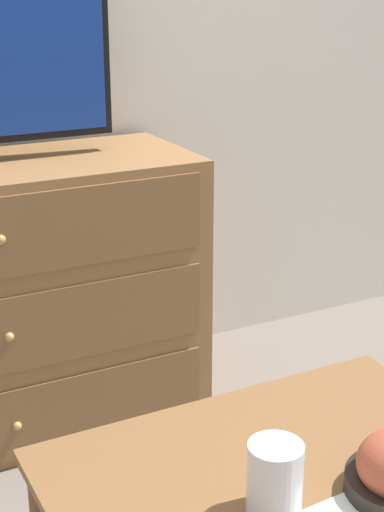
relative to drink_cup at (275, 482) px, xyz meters
name	(u,v)px	position (x,y,z in m)	size (l,w,h in m)	color
drink_cup	(275,482)	(0.00, 0.00, 0.00)	(0.09, 0.09, 0.12)	#9E6638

